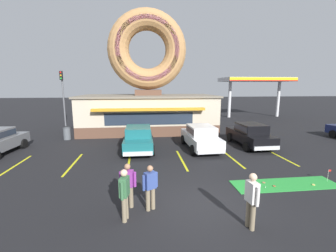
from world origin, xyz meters
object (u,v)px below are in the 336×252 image
Objects in this scene: car_white at (201,136)px; traffic_light_pole at (63,91)px; pedestrian_leather_jacket_man at (150,186)px; pedestrian_hooded_kid at (252,198)px; pedestrian_clipboard_woman at (128,184)px; car_black at (250,134)px; putting_flag_pin at (329,173)px; car_teal at (138,137)px; golf_ball at (265,187)px; trash_bin at (67,133)px; pedestrian_blue_sweater_man at (125,192)px.

traffic_light_pole is at bearing 139.60° from car_white.
pedestrian_hooded_kid is at bearing -25.08° from pedestrian_leather_jacket_man.
pedestrian_leather_jacket_man is 1.00× the size of pedestrian_clipboard_woman.
pedestrian_clipboard_woman is (-3.67, 1.61, -0.08)m from pedestrian_hooded_kid.
car_black is 10.95m from pedestrian_clipboard_woman.
putting_flag_pin is 0.32× the size of pedestrian_hooded_kid.
pedestrian_hooded_kid is at bearing -68.72° from car_teal.
pedestrian_clipboard_woman is at bearing 156.28° from pedestrian_hooded_kid.
car_teal reaches higher than golf_ball.
pedestrian_leather_jacket_man is at bearing -170.37° from putting_flag_pin.
golf_ball is 4.99m from pedestrian_leather_jacket_man.
trash_bin is (-9.84, 3.87, -0.37)m from car_white.
pedestrian_hooded_kid is (-0.75, -8.60, 0.09)m from car_white.
car_black is 4.70× the size of trash_bin.
car_white is 2.68× the size of pedestrian_hooded_kid.
golf_ball is 3.13m from putting_flag_pin.
car_white is 8.96m from pedestrian_blue_sweater_man.
traffic_light_pole reaches higher than putting_flag_pin.
traffic_light_pole is at bearing 127.89° from car_teal.
pedestrian_hooded_kid is at bearing -95.01° from car_white.
car_black is at bearing -32.10° from traffic_light_pole.
traffic_light_pole is (-12.00, 10.21, 2.84)m from car_white.
pedestrian_blue_sweater_man is (-4.48, -7.76, 0.06)m from car_white.
car_teal reaches higher than pedestrian_leather_jacket_man.
pedestrian_blue_sweater_man is 1.06× the size of pedestrian_leather_jacket_man.
pedestrian_leather_jacket_man is 12.71m from trash_bin.
pedestrian_clipboard_woman is (0.05, 0.77, -0.06)m from pedestrian_blue_sweater_man.
car_teal is 2.65× the size of pedestrian_hooded_kid.
golf_ball is at bearing 8.38° from pedestrian_clipboard_woman.
car_teal is 0.79× the size of traffic_light_pole.
car_black is 18.72m from traffic_light_pole.
trash_bin is at bearing 165.54° from car_black.
pedestrian_clipboard_woman is at bearing -172.82° from putting_flag_pin.
trash_bin is at bearing 116.50° from pedestrian_clipboard_woman.
car_teal is at bearing -52.11° from traffic_light_pole.
car_white is at bearing -21.45° from trash_bin.
car_black is 11.53m from pedestrian_blue_sweater_man.
pedestrian_leather_jacket_man is (-2.91, 1.36, -0.09)m from pedestrian_hooded_kid.
putting_flag_pin is 0.12× the size of car_white.
pedestrian_hooded_kid is at bearing -53.92° from trash_bin.
trash_bin reaches higher than putting_flag_pin.
car_black is (3.68, 0.38, 0.00)m from car_white.
pedestrian_blue_sweater_man is (-8.72, -1.86, 0.50)m from putting_flag_pin.
car_teal is at bearing 87.64° from pedestrian_blue_sweater_man.
pedestrian_hooded_kid is at bearing -12.73° from pedestrian_blue_sweater_man.
car_white is 3.70m from car_black.
golf_ball is 5.69m from pedestrian_clipboard_woman.
pedestrian_hooded_kid is 0.30× the size of traffic_light_pole.
golf_ball is at bearing 12.56° from pedestrian_leather_jacket_man.
car_white is (4.16, -0.13, 0.00)m from car_teal.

